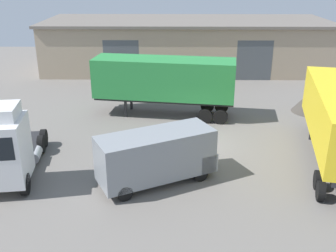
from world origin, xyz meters
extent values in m
plane|color=slate|center=(0.00, 0.00, 0.00)|extent=(60.00, 60.00, 0.00)
cube|color=tan|center=(0.00, 18.70, 2.29)|extent=(27.24, 9.39, 4.57)
cube|color=#70665B|center=(0.00, 18.70, 4.70)|extent=(27.74, 9.89, 0.25)
cube|color=#4C5156|center=(-5.99, 14.03, 1.80)|extent=(3.20, 0.08, 3.60)
cube|color=#4C5156|center=(5.99, 14.03, 1.80)|extent=(3.20, 0.08, 3.60)
cube|color=#232326|center=(-9.62, -2.06, 0.62)|extent=(2.52, 4.15, 0.24)
cylinder|color=#B2B2B7|center=(-8.54, -2.51, 0.45)|extent=(0.71, 1.17, 0.56)
cylinder|color=black|center=(-8.01, -5.63, 0.50)|extent=(0.44, 1.04, 1.01)
cylinder|color=black|center=(-8.60, -1.35, 0.50)|extent=(0.44, 1.04, 1.01)
cylinder|color=black|center=(-10.78, -1.66, 0.50)|extent=(0.44, 1.04, 1.01)
cylinder|color=black|center=(-8.73, -0.46, 0.50)|extent=(0.44, 1.04, 1.01)
cylinder|color=black|center=(-10.91, -0.77, 0.50)|extent=(0.44, 1.04, 1.01)
cube|color=#232326|center=(7.14, -2.16, 1.23)|extent=(3.78, 10.01, 0.24)
cube|color=#232326|center=(6.93, 0.68, 0.56)|extent=(0.19, 0.19, 1.11)
cylinder|color=black|center=(5.41, -4.98, 0.45)|extent=(0.48, 0.94, 0.90)
cylinder|color=black|center=(5.20, -5.96, 0.45)|extent=(0.48, 0.94, 0.90)
cube|color=#28843D|center=(-1.93, 4.81, 2.65)|extent=(9.74, 3.85, 2.60)
cube|color=#232326|center=(-1.93, 4.81, 1.23)|extent=(9.63, 3.11, 0.24)
cube|color=#232326|center=(-4.56, 4.39, 0.56)|extent=(0.18, 0.18, 1.11)
cube|color=#232326|center=(-4.33, 5.97, 0.56)|extent=(0.18, 0.18, 1.11)
cylinder|color=black|center=(0.82, 3.29, 0.48)|extent=(0.99, 0.44, 0.96)
cylinder|color=black|center=(1.14, 5.47, 0.48)|extent=(0.99, 0.44, 0.96)
cylinder|color=black|center=(1.81, 3.15, 0.48)|extent=(0.99, 0.44, 0.96)
cylinder|color=black|center=(2.13, 5.33, 0.48)|extent=(0.99, 0.44, 0.96)
cube|color=gray|center=(-2.11, -4.44, 1.44)|extent=(5.79, 4.27, 2.15)
cube|color=gray|center=(0.02, -3.36, 0.81)|extent=(1.71, 2.19, 0.90)
cube|color=black|center=(-0.34, -3.54, 1.87)|extent=(0.83, 1.53, 0.78)
cylinder|color=black|center=(-0.77, -2.80, 0.36)|extent=(0.78, 0.59, 0.72)
cylinder|color=black|center=(0.00, -4.32, 0.36)|extent=(0.78, 0.59, 0.72)
cylinder|color=black|center=(-4.22, -4.56, 0.36)|extent=(0.78, 0.59, 0.72)
cylinder|color=black|center=(-3.45, -6.08, 0.36)|extent=(0.78, 0.59, 0.72)
cone|color=#423D38|center=(8.45, 5.53, 0.80)|extent=(2.56, 2.56, 1.59)
cube|color=black|center=(-4.86, -1.94, 0.02)|extent=(0.40, 0.40, 0.04)
cone|color=orange|center=(-4.86, -1.94, 0.28)|extent=(0.36, 0.36, 0.55)
camera|label=1|loc=(-1.35, -20.99, 9.59)|focal=42.00mm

